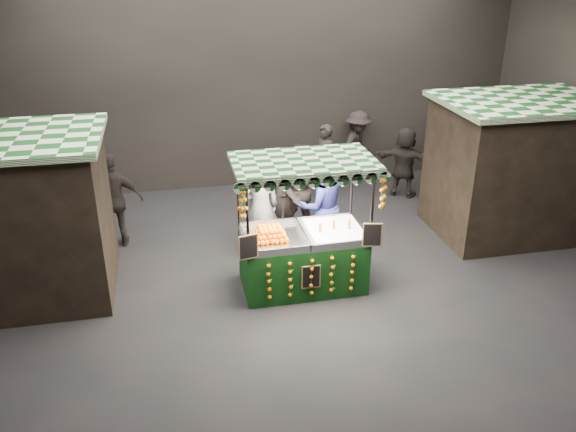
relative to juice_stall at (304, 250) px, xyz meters
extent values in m
plane|color=black|center=(-0.02, -0.24, -0.68)|extent=(12.00, 12.00, 0.00)
cube|color=black|center=(-0.02, 4.76, 1.82)|extent=(12.00, 0.10, 5.00)
cube|color=black|center=(-0.02, -5.24, 1.82)|extent=(12.00, 0.10, 5.00)
cube|color=black|center=(-4.42, 0.76, 0.57)|extent=(2.80, 2.00, 2.50)
cube|color=black|center=(4.38, 1.26, 0.57)|extent=(2.80, 2.00, 2.50)
cube|color=#104B16|center=(4.38, 1.26, 1.87)|extent=(3.00, 2.20, 0.10)
cube|color=black|center=(-0.01, 0.03, -0.24)|extent=(1.94, 1.06, 0.88)
cube|color=#BABDC2|center=(-0.01, 0.03, 0.22)|extent=(1.94, 1.06, 0.04)
cylinder|color=black|center=(-0.95, -0.47, 0.38)|extent=(0.04, 0.04, 2.11)
cylinder|color=black|center=(0.94, -0.47, 0.38)|extent=(0.04, 0.04, 2.11)
cylinder|color=black|center=(-0.95, 0.54, 0.38)|extent=(0.04, 0.04, 2.11)
cylinder|color=black|center=(0.94, 0.54, 0.38)|extent=(0.04, 0.04, 2.11)
cube|color=#104B16|center=(-0.01, 0.03, 1.47)|extent=(2.16, 1.28, 0.07)
cube|color=silver|center=(0.52, 0.03, 0.27)|extent=(0.86, 0.95, 0.07)
cube|color=black|center=(-0.96, -0.52, 0.42)|extent=(0.30, 0.08, 0.39)
cube|color=black|center=(0.94, -0.52, 0.42)|extent=(0.30, 0.08, 0.39)
cube|color=black|center=(-0.01, -0.53, -0.20)|extent=(0.30, 0.02, 0.39)
imported|color=slate|center=(-0.49, 1.18, 0.27)|extent=(0.77, 0.59, 1.89)
imported|color=navy|center=(0.59, 1.13, 0.23)|extent=(0.97, 0.80, 1.81)
imported|color=#282220|center=(0.06, 1.91, 0.13)|extent=(0.65, 0.48, 1.63)
imported|color=black|center=(0.40, 1.73, 0.25)|extent=(0.99, 0.82, 1.86)
imported|color=black|center=(-3.03, 2.16, 0.22)|extent=(1.07, 0.46, 1.80)
imported|color=black|center=(2.32, 4.36, 0.17)|extent=(1.21, 1.24, 1.70)
imported|color=#2B2723|center=(-4.25, 2.64, 0.19)|extent=(0.99, 0.82, 1.74)
imported|color=#2A2622|center=(3.08, 3.35, 0.11)|extent=(1.46, 1.24, 1.58)
imported|color=#2D2824|center=(1.35, 3.70, 0.13)|extent=(0.62, 0.70, 1.62)
imported|color=#2B2623|center=(3.80, 3.23, 0.24)|extent=(1.05, 0.92, 1.83)
camera|label=1|loc=(-1.97, -8.04, 4.39)|focal=36.55mm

